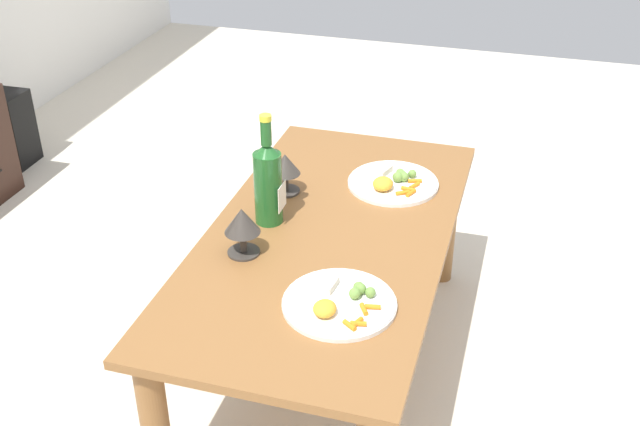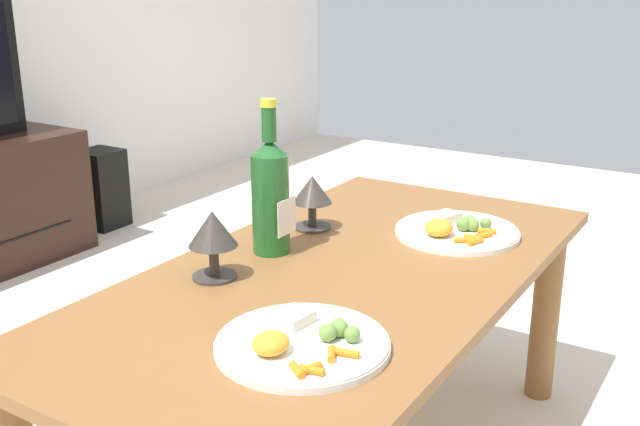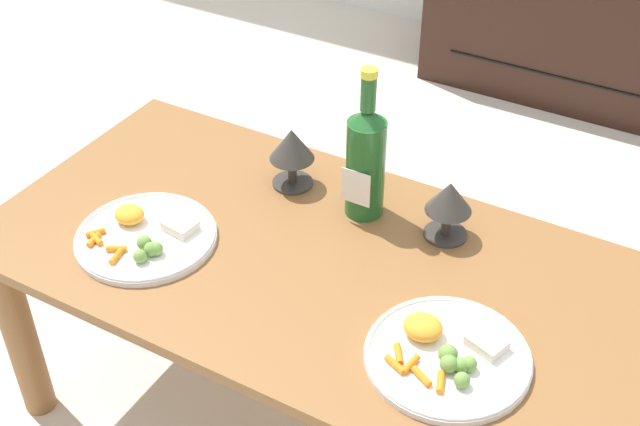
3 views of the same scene
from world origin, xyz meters
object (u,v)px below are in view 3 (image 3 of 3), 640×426
at_px(goblet_right, 449,200).
at_px(dinner_plate_left, 146,236).
at_px(tv_stand, 607,34).
at_px(dinner_plate_right, 447,354).
at_px(wine_bottle, 366,158).
at_px(goblet_left, 292,148).
at_px(dining_table, 316,292).

bearing_deg(goblet_right, dinner_plate_left, -148.89).
height_order(tv_stand, dinner_plate_right, dinner_plate_right).
bearing_deg(wine_bottle, dinner_plate_left, -138.11).
bearing_deg(goblet_right, goblet_left, 180.00).
xyz_separation_m(dining_table, goblet_left, (-0.17, 0.19, 0.18)).
bearing_deg(dinner_plate_right, tv_stand, 95.16).
bearing_deg(tv_stand, dining_table, -94.46).
bearing_deg(goblet_left, tv_stand, 79.29).
xyz_separation_m(goblet_right, dinner_plate_right, (0.13, -0.30, -0.07)).
bearing_deg(tv_stand, goblet_right, -88.43).
height_order(wine_bottle, dinner_plate_left, wine_bottle).
distance_m(dining_table, wine_bottle, 0.28).
xyz_separation_m(wine_bottle, dinner_plate_left, (-0.33, -0.30, -0.12)).
bearing_deg(dining_table, goblet_left, 131.43).
distance_m(goblet_right, dinner_plate_left, 0.60).
xyz_separation_m(dining_table, tv_stand, (0.14, 1.82, -0.17)).
relative_size(goblet_left, goblet_right, 1.08).
distance_m(goblet_right, dinner_plate_right, 0.34).
relative_size(goblet_left, dinner_plate_left, 0.49).
relative_size(tv_stand, wine_bottle, 3.80).
bearing_deg(tv_stand, dinner_plate_left, -103.40).
distance_m(dining_table, goblet_right, 0.32).
xyz_separation_m(dining_table, dinner_plate_left, (-0.32, -0.12, 0.10)).
xyz_separation_m(goblet_left, dinner_plate_right, (0.48, -0.30, -0.08)).
height_order(dining_table, dinner_plate_right, dinner_plate_right).
xyz_separation_m(tv_stand, dinner_plate_right, (0.18, -1.94, 0.27)).
height_order(wine_bottle, goblet_left, wine_bottle).
relative_size(goblet_left, dinner_plate_right, 0.49).
distance_m(goblet_left, dinner_plate_right, 0.58).
bearing_deg(dinner_plate_left, dinner_plate_right, 0.08).
xyz_separation_m(tv_stand, dinner_plate_left, (-0.46, -1.94, 0.27)).
bearing_deg(wine_bottle, dinner_plate_right, -43.85).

